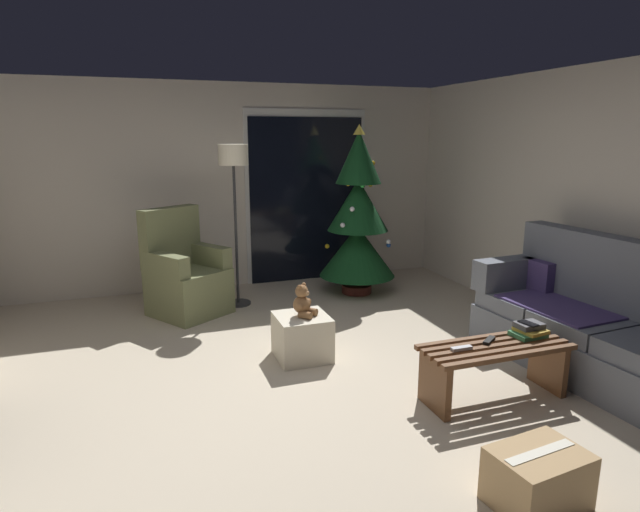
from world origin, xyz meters
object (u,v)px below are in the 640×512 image
at_px(coffee_table, 494,363).
at_px(floor_lamp, 234,171).
at_px(book_stack, 529,330).
at_px(christmas_tree, 358,221).
at_px(remote_silver, 462,348).
at_px(cardboard_box_taped_mid_floor, 538,478).
at_px(remote_black, 489,340).
at_px(armchair, 185,277).
at_px(cell_phone, 528,323).
at_px(ottoman, 302,337).
at_px(teddy_bear_chestnut, 303,302).
at_px(couch, 593,324).

distance_m(coffee_table, floor_lamp, 3.34).
distance_m(book_stack, christmas_tree, 2.75).
distance_m(coffee_table, christmas_tree, 2.84).
height_order(remote_silver, floor_lamp, floor_lamp).
bearing_deg(coffee_table, book_stack, 10.29).
height_order(floor_lamp, cardboard_box_taped_mid_floor, floor_lamp).
distance_m(remote_black, armchair, 3.24).
height_order(book_stack, armchair, armchair).
distance_m(cell_phone, cardboard_box_taped_mid_floor, 1.41).
xyz_separation_m(remote_black, cell_phone, (0.33, -0.01, 0.09)).
height_order(ottoman, teddy_bear_chestnut, teddy_bear_chestnut).
bearing_deg(coffee_table, floor_lamp, 115.51).
bearing_deg(teddy_bear_chestnut, ottoman, 133.69).
xyz_separation_m(floor_lamp, cardboard_box_taped_mid_floor, (0.83, -3.83, -1.35)).
relative_size(couch, book_stack, 8.02).
relative_size(couch, remote_silver, 12.74).
xyz_separation_m(coffee_table, remote_silver, (-0.29, 0.00, 0.15)).
xyz_separation_m(remote_silver, armchair, (-1.63, 2.69, -0.03)).
distance_m(cell_phone, armchair, 3.46).
bearing_deg(remote_silver, couch, -83.84).
height_order(coffee_table, cell_phone, cell_phone).
bearing_deg(christmas_tree, cardboard_box_taped_mid_floor, -99.25).
bearing_deg(christmas_tree, cell_phone, -85.65).
bearing_deg(cell_phone, remote_black, 169.41).
relative_size(cell_phone, christmas_tree, 0.07).
distance_m(remote_black, cell_phone, 0.34).
relative_size(remote_silver, cell_phone, 1.08).
xyz_separation_m(floor_lamp, teddy_bear_chestnut, (0.25, -1.66, -1.00)).
distance_m(remote_black, ottoman, 1.55).
height_order(armchair, floor_lamp, floor_lamp).
relative_size(armchair, teddy_bear_chestnut, 3.96).
distance_m(floor_lamp, cardboard_box_taped_mid_floor, 4.14).
xyz_separation_m(book_stack, cardboard_box_taped_mid_floor, (-0.84, -1.09, -0.31)).
xyz_separation_m(remote_silver, christmas_tree, (0.40, 2.76, 0.46)).
distance_m(remote_silver, cell_phone, 0.61).
bearing_deg(cardboard_box_taped_mid_floor, book_stack, 52.23).
bearing_deg(couch, floor_lamp, 131.82).
height_order(coffee_table, cardboard_box_taped_mid_floor, coffee_table).
bearing_deg(book_stack, coffee_table, -169.71).
bearing_deg(teddy_bear_chestnut, armchair, 118.08).
bearing_deg(teddy_bear_chestnut, book_stack, -37.05).
relative_size(remote_silver, floor_lamp, 0.09).
bearing_deg(armchair, couch, -40.75).
bearing_deg(cardboard_box_taped_mid_floor, coffee_table, 63.84).
distance_m(teddy_bear_chestnut, cardboard_box_taped_mid_floor, 2.27).
bearing_deg(floor_lamp, cell_phone, -58.89).
height_order(book_stack, floor_lamp, floor_lamp).
height_order(couch, cardboard_box_taped_mid_floor, couch).
bearing_deg(coffee_table, ottoman, 133.69).
bearing_deg(remote_silver, ottoman, 35.65).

